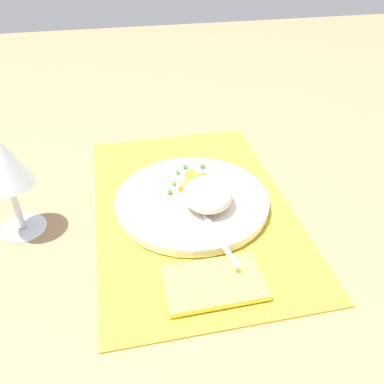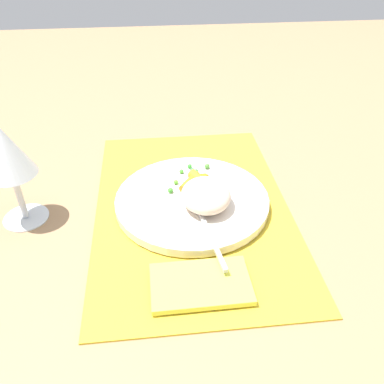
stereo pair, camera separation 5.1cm
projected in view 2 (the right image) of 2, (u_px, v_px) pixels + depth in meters
name	position (u px, v px, depth m)	size (l,w,h in m)	color
ground_plane	(192.00, 207.00, 0.67)	(2.40, 2.40, 0.00)	#997551
placemat	(192.00, 205.00, 0.67)	(0.48, 0.31, 0.01)	gold
plate	(192.00, 200.00, 0.66)	(0.25, 0.25, 0.01)	silver
rice_mound	(206.00, 195.00, 0.63)	(0.09, 0.08, 0.04)	beige
carrot_portion	(201.00, 183.00, 0.68)	(0.06, 0.07, 0.02)	orange
pea_scatter	(193.00, 178.00, 0.69)	(0.09, 0.08, 0.01)	green
fork	(199.00, 211.00, 0.62)	(0.21, 0.04, 0.01)	#B7B7B7
wine_glass	(7.00, 154.00, 0.58)	(0.07, 0.07, 0.16)	silver
napkin	(201.00, 284.00, 0.52)	(0.08, 0.13, 0.01)	#EAE54C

